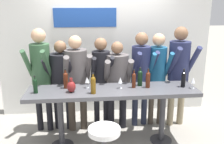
% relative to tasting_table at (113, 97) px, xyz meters
% --- Properties ---
extents(ground_plane, '(40.00, 40.00, 0.00)m').
position_rel_tasting_table_xyz_m(ground_plane, '(0.00, 0.00, -0.81)').
color(ground_plane, gray).
extents(back_wall, '(4.23, 0.12, 2.87)m').
position_rel_tasting_table_xyz_m(back_wall, '(-0.00, 1.34, 0.63)').
color(back_wall, silver).
rests_on(back_wall, ground_plane).
extents(tasting_table, '(2.63, 0.63, 0.94)m').
position_rel_tasting_table_xyz_m(tasting_table, '(0.00, 0.00, 0.00)').
color(tasting_table, '#4C4C51').
rests_on(tasting_table, ground_plane).
extents(bar_stool, '(0.44, 0.44, 0.70)m').
position_rel_tasting_table_xyz_m(bar_stool, '(-0.19, -0.77, -0.34)').
color(bar_stool, '#333338').
rests_on(bar_stool, ground_plane).
extents(person_far_left, '(0.44, 0.58, 1.83)m').
position_rel_tasting_table_xyz_m(person_far_left, '(-1.17, 0.56, 0.34)').
color(person_far_left, black).
rests_on(person_far_left, ground_plane).
extents(person_left, '(0.53, 0.60, 1.62)m').
position_rel_tasting_table_xyz_m(person_left, '(-0.83, 0.60, 0.18)').
color(person_left, black).
rests_on(person_left, ground_plane).
extents(person_center_left, '(0.52, 0.61, 1.71)m').
position_rel_tasting_table_xyz_m(person_center_left, '(-0.57, 0.53, 0.24)').
color(person_center_left, '#473D33').
rests_on(person_center_left, ground_plane).
extents(person_center, '(0.39, 0.52, 1.66)m').
position_rel_tasting_table_xyz_m(person_center, '(-0.14, 0.58, 0.23)').
color(person_center, black).
rests_on(person_center, ground_plane).
extents(person_center_right, '(0.48, 0.54, 1.60)m').
position_rel_tasting_table_xyz_m(person_center_right, '(0.13, 0.52, 0.17)').
color(person_center_right, black).
rests_on(person_center_right, ground_plane).
extents(person_right, '(0.46, 0.58, 1.74)m').
position_rel_tasting_table_xyz_m(person_right, '(0.57, 0.60, 0.28)').
color(person_right, '#23283D').
rests_on(person_right, ground_plane).
extents(person_far_right, '(0.37, 0.50, 1.72)m').
position_rel_tasting_table_xyz_m(person_far_right, '(0.87, 0.61, 0.27)').
color(person_far_right, '#473D33').
rests_on(person_far_right, ground_plane).
extents(person_rightmost, '(0.48, 0.60, 1.83)m').
position_rel_tasting_table_xyz_m(person_rightmost, '(1.24, 0.55, 0.33)').
color(person_rightmost, gray).
rests_on(person_rightmost, ground_plane).
extents(wine_bottle_0, '(0.07, 0.07, 0.30)m').
position_rel_tasting_table_xyz_m(wine_bottle_0, '(1.12, 0.00, 0.27)').
color(wine_bottle_0, black).
rests_on(wine_bottle_0, tasting_table).
extents(wine_bottle_1, '(0.07, 0.07, 0.31)m').
position_rel_tasting_table_xyz_m(wine_bottle_1, '(0.56, 0.03, 0.27)').
color(wine_bottle_1, '#4C1E0F').
rests_on(wine_bottle_1, tasting_table).
extents(wine_bottle_2, '(0.06, 0.06, 0.27)m').
position_rel_tasting_table_xyz_m(wine_bottle_2, '(-1.15, -0.05, 0.25)').
color(wine_bottle_2, black).
rests_on(wine_bottle_2, tasting_table).
extents(wine_bottle_3, '(0.06, 0.06, 0.29)m').
position_rel_tasting_table_xyz_m(wine_bottle_3, '(0.34, 0.05, 0.26)').
color(wine_bottle_3, '#4C1E0F').
rests_on(wine_bottle_3, tasting_table).
extents(wine_bottle_4, '(0.07, 0.07, 0.31)m').
position_rel_tasting_table_xyz_m(wine_bottle_4, '(-0.72, 0.12, 0.27)').
color(wine_bottle_4, '#4C1E0F').
rests_on(wine_bottle_4, tasting_table).
extents(wine_bottle_5, '(0.08, 0.08, 0.30)m').
position_rel_tasting_table_xyz_m(wine_bottle_5, '(0.45, 0.13, 0.27)').
color(wine_bottle_5, black).
rests_on(wine_bottle_5, tasting_table).
extents(wine_bottle_6, '(0.08, 0.08, 0.31)m').
position_rel_tasting_table_xyz_m(wine_bottle_6, '(-0.30, -0.15, 0.27)').
color(wine_bottle_6, brown).
rests_on(wine_bottle_6, tasting_table).
extents(wine_glass_0, '(0.07, 0.07, 0.18)m').
position_rel_tasting_table_xyz_m(wine_glass_0, '(0.12, 0.03, 0.25)').
color(wine_glass_0, silver).
rests_on(wine_glass_0, tasting_table).
extents(wine_glass_1, '(0.07, 0.07, 0.18)m').
position_rel_tasting_table_xyz_m(wine_glass_1, '(-0.39, 0.10, 0.25)').
color(wine_glass_1, silver).
rests_on(wine_glass_1, tasting_table).
extents(wine_glass_2, '(0.07, 0.07, 0.18)m').
position_rel_tasting_table_xyz_m(wine_glass_2, '(1.25, -0.08, 0.25)').
color(wine_glass_2, silver).
rests_on(wine_glass_2, tasting_table).
extents(decorative_vase, '(0.13, 0.13, 0.22)m').
position_rel_tasting_table_xyz_m(decorative_vase, '(-0.62, -0.07, 0.22)').
color(decorative_vase, maroon).
rests_on(decorative_vase, tasting_table).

